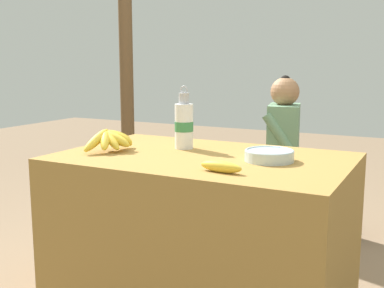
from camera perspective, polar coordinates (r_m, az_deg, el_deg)
market_counter at (r=2.29m, az=1.27°, el=-10.65°), size 1.30×0.84×0.75m
banana_bunch_ripe at (r=2.32m, az=-9.52°, el=0.67°), size 0.18×0.31×0.12m
serving_bowl at (r=2.09m, az=9.14°, el=-1.29°), size 0.21×0.21×0.05m
water_bottle at (r=2.35m, az=-0.96°, el=2.31°), size 0.09×0.09×0.31m
loose_banana_front at (r=1.86m, az=3.46°, el=-2.70°), size 0.18×0.06×0.04m
wooden_bench at (r=3.47m, az=6.60°, el=-4.02°), size 1.43×0.32×0.42m
seated_vendor at (r=3.30m, az=9.96°, el=0.07°), size 0.45×0.42×1.08m
banana_bunch_green at (r=3.59m, az=1.15°, el=-1.36°), size 0.16×0.24×0.12m
support_post_near at (r=4.13m, az=-7.81°, el=10.04°), size 0.11×0.11×2.40m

